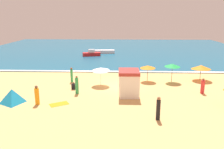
# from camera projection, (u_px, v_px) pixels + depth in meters

# --- Properties ---
(ground_plane) EXTENTS (60.00, 60.00, 0.00)m
(ground_plane) POSITION_uv_depth(u_px,v_px,m) (110.00, 85.00, 26.35)
(ground_plane) COLOR #E5B26B
(ocean_water) EXTENTS (60.00, 44.00, 0.10)m
(ocean_water) POSITION_uv_depth(u_px,v_px,m) (115.00, 49.00, 53.44)
(ocean_water) COLOR #196084
(ocean_water) RESTS_ON ground_plane
(wave_breaker_foam) EXTENTS (57.00, 0.70, 0.01)m
(wave_breaker_foam) POSITION_uv_depth(u_px,v_px,m) (112.00, 71.00, 32.42)
(wave_breaker_foam) COLOR white
(wave_breaker_foam) RESTS_ON ocean_water
(lifeguard_cabana) EXTENTS (2.00, 2.50, 2.56)m
(lifeguard_cabana) POSITION_uv_depth(u_px,v_px,m) (129.00, 83.00, 22.72)
(lifeguard_cabana) COLOR white
(lifeguard_cabana) RESTS_ON ground_plane
(beach_umbrella_0) EXTENTS (2.50, 2.51, 2.11)m
(beach_umbrella_0) POSITION_uv_depth(u_px,v_px,m) (101.00, 69.00, 25.96)
(beach_umbrella_0) COLOR silver
(beach_umbrella_0) RESTS_ON ground_plane
(beach_umbrella_3) EXTENTS (2.13, 2.14, 2.24)m
(beach_umbrella_3) POSITION_uv_depth(u_px,v_px,m) (172.00, 65.00, 27.16)
(beach_umbrella_3) COLOR #4C3823
(beach_umbrella_3) RESTS_ON ground_plane
(beach_umbrella_4) EXTENTS (3.20, 3.20, 1.90)m
(beach_umbrella_4) POSITION_uv_depth(u_px,v_px,m) (201.00, 67.00, 28.02)
(beach_umbrella_4) COLOR #4C3823
(beach_umbrella_4) RESTS_ON ground_plane
(beach_umbrella_5) EXTENTS (2.43, 2.44, 1.98)m
(beach_umbrella_5) POSITION_uv_depth(u_px,v_px,m) (148.00, 67.00, 27.54)
(beach_umbrella_5) COLOR #4C3823
(beach_umbrella_5) RESTS_ON ground_plane
(beach_tent) EXTENTS (2.24, 2.36, 1.30)m
(beach_tent) POSITION_uv_depth(u_px,v_px,m) (12.00, 96.00, 20.94)
(beach_tent) COLOR #1999D8
(beach_tent) RESTS_ON ground_plane
(beachgoer_0) EXTENTS (0.32, 0.32, 1.85)m
(beachgoer_0) POSITION_uv_depth(u_px,v_px,m) (158.00, 109.00, 17.47)
(beachgoer_0) COLOR black
(beachgoer_0) RESTS_ON ground_plane
(beachgoer_1) EXTENTS (0.41, 0.41, 1.75)m
(beachgoer_1) POSITION_uv_depth(u_px,v_px,m) (37.00, 96.00, 20.52)
(beachgoer_1) COLOR orange
(beachgoer_1) RESTS_ON ground_plane
(beachgoer_2) EXTENTS (0.30, 0.30, 1.78)m
(beachgoer_2) POSITION_uv_depth(u_px,v_px,m) (72.00, 75.00, 27.37)
(beachgoer_2) COLOR green
(beachgoer_2) RESTS_ON ground_plane
(beachgoer_3) EXTENTS (0.54, 0.54, 1.58)m
(beachgoer_3) POSITION_uv_depth(u_px,v_px,m) (203.00, 86.00, 23.47)
(beachgoer_3) COLOR red
(beachgoer_3) RESTS_ON ground_plane
(beachgoer_4) EXTENTS (0.48, 0.48, 1.87)m
(beachgoer_4) POSITION_uv_depth(u_px,v_px,m) (77.00, 85.00, 23.32)
(beachgoer_4) COLOR green
(beachgoer_4) RESTS_ON ground_plane
(beachgoer_5) EXTENTS (0.42, 0.42, 0.79)m
(beachgoer_5) POSITION_uv_depth(u_px,v_px,m) (74.00, 86.00, 24.89)
(beachgoer_5) COLOR black
(beachgoer_5) RESTS_ON ground_plane
(beach_towel_1) EXTENTS (1.90, 1.67, 0.01)m
(beach_towel_1) POSITION_uv_depth(u_px,v_px,m) (59.00, 104.00, 20.74)
(beach_towel_1) COLOR orange
(beach_towel_1) RESTS_ON ground_plane
(small_boat_0) EXTENTS (4.16, 1.69, 0.66)m
(small_boat_0) POSITION_uv_depth(u_px,v_px,m) (105.00, 52.00, 47.83)
(small_boat_0) COLOR white
(small_boat_0) RESTS_ON ocean_water
(small_boat_1) EXTENTS (3.56, 2.08, 1.24)m
(small_boat_1) POSITION_uv_depth(u_px,v_px,m) (91.00, 54.00, 44.77)
(small_boat_1) COLOR red
(small_boat_1) RESTS_ON ocean_water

